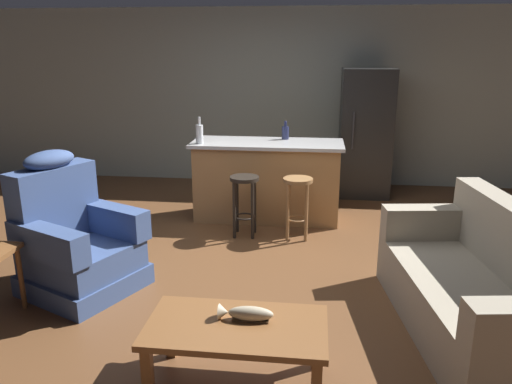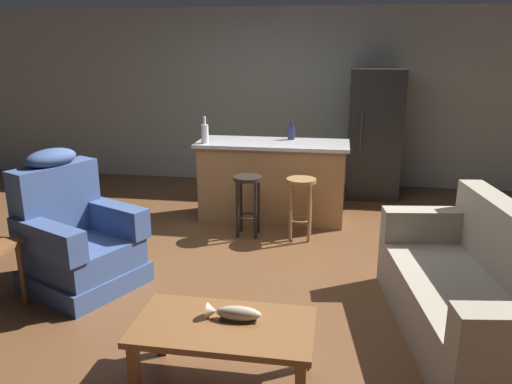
# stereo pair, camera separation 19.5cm
# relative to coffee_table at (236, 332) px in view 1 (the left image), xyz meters

# --- Properties ---
(ground_plane) EXTENTS (12.00, 12.00, 0.00)m
(ground_plane) POSITION_rel_coffee_table_xyz_m (-0.13, 1.84, -0.36)
(ground_plane) COLOR brown
(back_wall) EXTENTS (12.00, 0.05, 2.60)m
(back_wall) POSITION_rel_coffee_table_xyz_m (-0.13, 4.96, 0.94)
(back_wall) COLOR #939E93
(back_wall) RESTS_ON ground_plane
(coffee_table) EXTENTS (1.10, 0.60, 0.42)m
(coffee_table) POSITION_rel_coffee_table_xyz_m (0.00, 0.00, 0.00)
(coffee_table) COLOR brown
(coffee_table) RESTS_ON ground_plane
(fish_figurine) EXTENTS (0.34, 0.10, 0.10)m
(fish_figurine) POSITION_rel_coffee_table_xyz_m (0.05, 0.06, 0.10)
(fish_figurine) COLOR #4C3823
(fish_figurine) RESTS_ON coffee_table
(couch) EXTENTS (1.09, 2.00, 0.94)m
(couch) POSITION_rel_coffee_table_xyz_m (1.65, 0.79, -0.02)
(couch) COLOR #9E937F
(couch) RESTS_ON ground_plane
(recliner_near_lamp) EXTENTS (1.12, 1.12, 1.20)m
(recliner_near_lamp) POSITION_rel_coffee_table_xyz_m (-1.59, 1.14, 0.06)
(recliner_near_lamp) COLOR #384C7A
(recliner_near_lamp) RESTS_ON ground_plane
(kitchen_island) EXTENTS (1.80, 0.70, 0.95)m
(kitchen_island) POSITION_rel_coffee_table_xyz_m (-0.13, 3.19, 0.11)
(kitchen_island) COLOR #9E7042
(kitchen_island) RESTS_ON ground_plane
(bar_stool_left) EXTENTS (0.32, 0.32, 0.68)m
(bar_stool_left) POSITION_rel_coffee_table_xyz_m (-0.32, 2.56, 0.11)
(bar_stool_left) COLOR black
(bar_stool_left) RESTS_ON ground_plane
(bar_stool_right) EXTENTS (0.32, 0.32, 0.68)m
(bar_stool_right) POSITION_rel_coffee_table_xyz_m (0.27, 2.56, 0.11)
(bar_stool_right) COLOR olive
(bar_stool_right) RESTS_ON ground_plane
(refrigerator) EXTENTS (0.70, 0.69, 1.76)m
(refrigerator) POSITION_rel_coffee_table_xyz_m (1.13, 4.39, 0.52)
(refrigerator) COLOR black
(refrigerator) RESTS_ON ground_plane
(bottle_tall_green) EXTENTS (0.09, 0.09, 0.31)m
(bottle_tall_green) POSITION_rel_coffee_table_xyz_m (-0.90, 2.99, 0.70)
(bottle_tall_green) COLOR silver
(bottle_tall_green) RESTS_ON kitchen_island
(bottle_short_amber) EXTENTS (0.09, 0.09, 0.22)m
(bottle_short_amber) POSITION_rel_coffee_table_xyz_m (0.07, 3.39, 0.67)
(bottle_short_amber) COLOR #23284C
(bottle_short_amber) RESTS_ON kitchen_island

